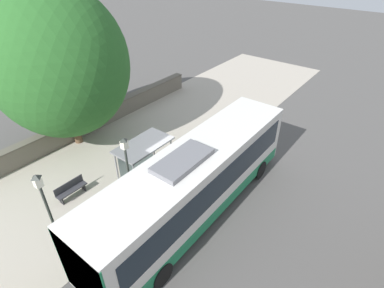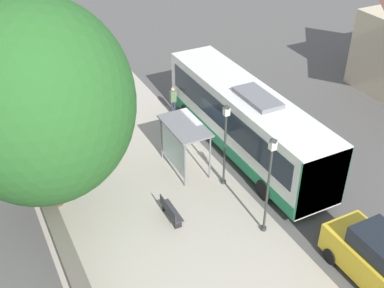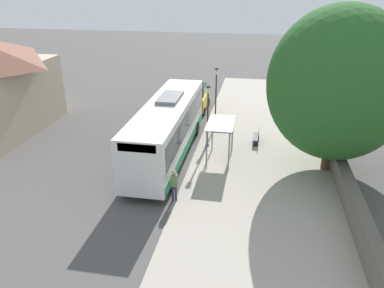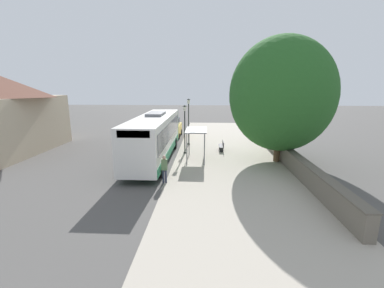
% 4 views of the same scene
% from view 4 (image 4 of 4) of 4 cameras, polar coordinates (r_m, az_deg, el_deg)
% --- Properties ---
extents(ground_plane, '(120.00, 120.00, 0.00)m').
position_cam_4_polar(ground_plane, '(19.81, -4.11, -4.22)').
color(ground_plane, '#514F4C').
rests_on(ground_plane, ground).
extents(sidewalk_plaza, '(9.00, 44.00, 0.02)m').
position_cam_4_polar(sidewalk_plaza, '(19.78, 8.98, -4.35)').
color(sidewalk_plaza, '#ADA393').
rests_on(sidewalk_plaza, ground).
extents(stone_wall, '(0.60, 20.00, 1.27)m').
position_cam_4_polar(stone_wall, '(20.44, 20.41, -2.60)').
color(stone_wall, '#6B6356').
rests_on(stone_wall, ground).
extents(bus, '(2.66, 11.88, 3.68)m').
position_cam_4_polar(bus, '(20.58, -8.32, 1.78)').
color(bus, silver).
rests_on(bus, ground).
extents(bus_shelter, '(1.60, 2.91, 2.47)m').
position_cam_4_polar(bus_shelter, '(20.09, 1.39, 2.03)').
color(bus_shelter, slate).
rests_on(bus_shelter, ground).
extents(pedestrian, '(0.34, 0.23, 1.74)m').
position_cam_4_polar(pedestrian, '(15.59, -6.16, -5.06)').
color(pedestrian, '#2D3347').
rests_on(pedestrian, ground).
extents(bench, '(0.40, 1.58, 0.88)m').
position_cam_4_polar(bench, '(23.47, 6.65, -0.37)').
color(bench, '#333338').
rests_on(bench, ground).
extents(street_lamp_near, '(0.28, 0.28, 4.21)m').
position_cam_4_polar(street_lamp_near, '(21.97, -1.62, 4.20)').
color(street_lamp_near, '#2D332D').
rests_on(street_lamp_near, ground).
extents(street_lamp_far, '(0.28, 0.28, 4.58)m').
position_cam_4_polar(street_lamp_far, '(25.41, -0.76, 5.84)').
color(street_lamp_far, '#2D332D').
rests_on(street_lamp_far, ground).
extents(shade_tree, '(7.64, 7.64, 9.37)m').
position_cam_4_polar(shade_tree, '(20.41, 19.22, 10.35)').
color(shade_tree, brown).
rests_on(shade_tree, ground).
extents(parked_car_behind_bus, '(1.96, 4.08, 2.12)m').
position_cam_4_polar(parked_car_behind_bus, '(29.79, -4.40, 3.56)').
color(parked_car_behind_bus, gold).
rests_on(parked_car_behind_bus, ground).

